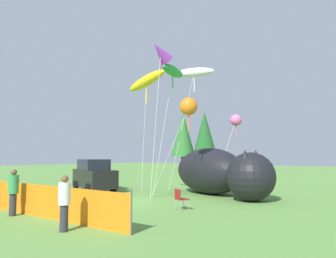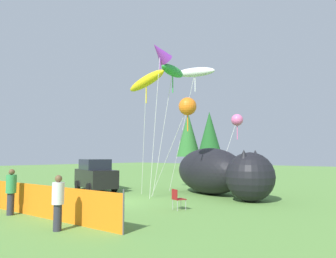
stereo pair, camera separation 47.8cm
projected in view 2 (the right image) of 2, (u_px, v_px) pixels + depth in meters
The scene contains 15 objects.
ground_plane at pixel (110, 202), 16.18m from camera, with size 120.00×120.00×0.00m, color #609342.
parked_car at pixel (95, 175), 21.22m from camera, with size 4.27×2.78×2.04m.
folding_chair at pixel (177, 198), 13.83m from camera, with size 0.61×0.61×0.88m.
inflatable_cat at pixel (217, 173), 18.82m from camera, with size 7.77×4.98×2.73m.
safety_fence at pixel (35, 200), 12.54m from camera, with size 9.71×0.58×1.31m.
spectator_in_green_shirt at pixel (11, 190), 12.72m from camera, with size 0.39×0.39×1.77m.
spectator_in_blue_shirt at pixel (58, 200), 10.07m from camera, with size 0.37×0.37×1.70m.
kite_green_fish at pixel (173, 71), 19.23m from camera, with size 1.23×2.46×7.61m.
kite_orange_flower at pixel (188, 107), 17.02m from camera, with size 3.05×0.93×5.32m.
kite_pink_octopus at pixel (237, 120), 21.65m from camera, with size 1.05×2.41×5.03m.
kite_yellow_hero at pixel (146, 81), 18.95m from camera, with size 3.09×1.05×7.30m.
kite_purple_delta at pixel (160, 53), 18.15m from camera, with size 0.93×1.49×8.67m.
kite_white_ghost at pixel (195, 72), 21.63m from camera, with size 2.97×1.52×8.21m.
horizon_tree_east at pixel (188, 135), 49.12m from camera, with size 3.63×3.63×8.65m.
horizon_tree_west at pixel (210, 135), 46.85m from camera, with size 3.57×3.57×8.52m.
Camera 2 is at (12.94, -10.49, 2.33)m, focal length 35.00 mm.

